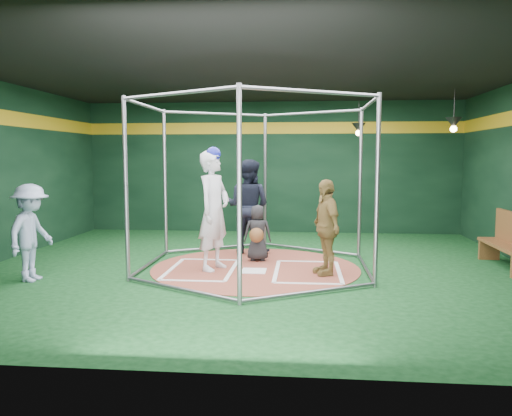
# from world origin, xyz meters

# --- Properties ---
(room_shell) EXTENTS (10.10, 9.10, 3.53)m
(room_shell) POSITION_xyz_m (0.00, 0.01, 1.75)
(room_shell) COLOR black
(room_shell) RESTS_ON ground
(clay_disc) EXTENTS (3.80, 3.80, 0.01)m
(clay_disc) POSITION_xyz_m (0.00, 0.00, 0.01)
(clay_disc) COLOR brown
(clay_disc) RESTS_ON ground
(home_plate) EXTENTS (0.43, 0.43, 0.01)m
(home_plate) POSITION_xyz_m (0.00, -0.30, 0.02)
(home_plate) COLOR white
(home_plate) RESTS_ON clay_disc
(batter_box_left) EXTENTS (1.17, 1.77, 0.01)m
(batter_box_left) POSITION_xyz_m (-0.95, -0.25, 0.02)
(batter_box_left) COLOR white
(batter_box_left) RESTS_ON clay_disc
(batter_box_right) EXTENTS (1.17, 1.77, 0.01)m
(batter_box_right) POSITION_xyz_m (0.95, -0.25, 0.02)
(batter_box_right) COLOR white
(batter_box_right) RESTS_ON clay_disc
(batting_cage) EXTENTS (4.05, 4.67, 3.00)m
(batting_cage) POSITION_xyz_m (-0.00, -0.00, 1.50)
(batting_cage) COLOR gray
(batting_cage) RESTS_ON ground
(pendant_lamp_near) EXTENTS (0.34, 0.34, 0.90)m
(pendant_lamp_near) POSITION_xyz_m (2.20, 3.60, 2.74)
(pendant_lamp_near) COLOR black
(pendant_lamp_near) RESTS_ON room_shell
(pendant_lamp_far) EXTENTS (0.34, 0.34, 0.90)m
(pendant_lamp_far) POSITION_xyz_m (4.00, 2.00, 2.74)
(pendant_lamp_far) COLOR black
(pendant_lamp_far) RESTS_ON room_shell
(batter_figure) EXTENTS (0.76, 0.91, 2.20)m
(batter_figure) POSITION_xyz_m (-0.73, -0.21, 1.10)
(batter_figure) COLOR silver
(batter_figure) RESTS_ON clay_disc
(visitor_leopard) EXTENTS (0.69, 1.04, 1.64)m
(visitor_leopard) POSITION_xyz_m (1.25, -0.39, 0.83)
(visitor_leopard) COLOR tan
(visitor_leopard) RESTS_ON clay_disc
(catcher_figure) EXTENTS (0.57, 0.59, 1.10)m
(catcher_figure) POSITION_xyz_m (-0.02, 0.62, 0.56)
(catcher_figure) COLOR black
(catcher_figure) RESTS_ON clay_disc
(umpire) EXTENTS (1.13, 0.99, 1.97)m
(umpire) POSITION_xyz_m (-0.29, 1.44, 1.00)
(umpire) COLOR black
(umpire) RESTS_ON clay_disc
(bystander_blue) EXTENTS (0.66, 1.07, 1.60)m
(bystander_blue) POSITION_xyz_m (-3.57, -1.27, 0.80)
(bystander_blue) COLOR #97A6C8
(bystander_blue) RESTS_ON ground
(dugout_bench) EXTENTS (0.41, 1.75, 1.02)m
(dugout_bench) POSITION_xyz_m (4.63, 0.43, 0.52)
(dugout_bench) COLOR brown
(dugout_bench) RESTS_ON ground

